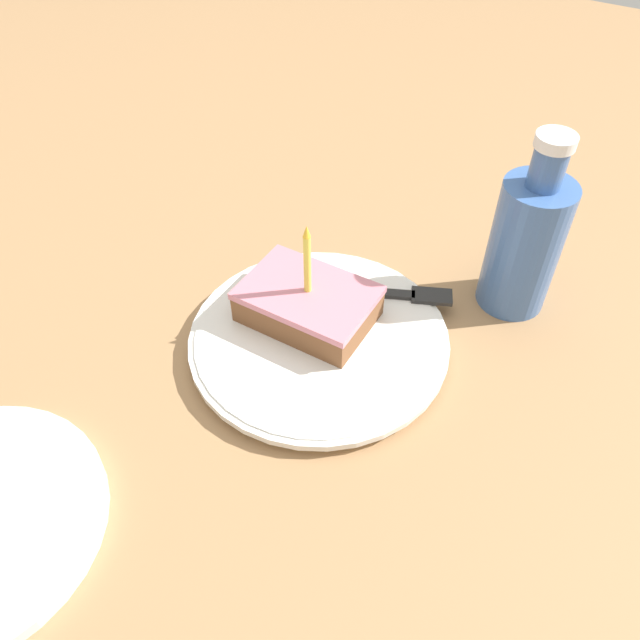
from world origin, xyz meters
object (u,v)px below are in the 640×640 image
(plate, at_px, (320,338))
(cake_slice, at_px, (308,303))
(fork, at_px, (377,292))
(bottle, at_px, (526,241))

(plate, relative_size, cake_slice, 2.01)
(plate, distance_m, fork, 0.09)
(cake_slice, xyz_separation_m, fork, (0.07, -0.05, -0.02))
(plate, distance_m, cake_slice, 0.04)
(fork, bearing_deg, bottle, -55.35)
(cake_slice, distance_m, bottle, 0.24)
(fork, bearing_deg, plate, 164.17)
(plate, xyz_separation_m, fork, (0.08, -0.02, 0.01))
(cake_slice, height_order, bottle, bottle)
(cake_slice, relative_size, fork, 0.74)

